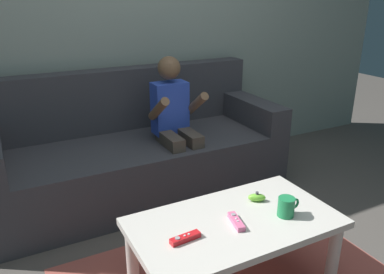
{
  "coord_description": "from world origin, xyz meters",
  "views": [
    {
      "loc": [
        -1.02,
        -1.15,
        1.39
      ],
      "look_at": [
        -0.04,
        0.74,
        0.59
      ],
      "focal_mm": 36.17,
      "sensor_mm": 36.0,
      "label": 1
    }
  ],
  "objects_px": {
    "person_seated_on_couch": "(175,121)",
    "game_remote_red_near_edge": "(185,238)",
    "couch": "(136,153)",
    "nunchuk_lime": "(257,197)",
    "coffee_table": "(234,231)",
    "coffee_mug": "(287,207)",
    "game_remote_pink_far_corner": "(236,221)"
  },
  "relations": [
    {
      "from": "person_seated_on_couch",
      "to": "game_remote_red_near_edge",
      "type": "height_order",
      "value": "person_seated_on_couch"
    },
    {
      "from": "couch",
      "to": "nunchuk_lime",
      "type": "bearing_deg",
      "value": -76.4
    },
    {
      "from": "couch",
      "to": "coffee_table",
      "type": "bearing_deg",
      "value": -86.75
    },
    {
      "from": "game_remote_red_near_edge",
      "to": "coffee_mug",
      "type": "distance_m",
      "value": 0.52
    },
    {
      "from": "coffee_table",
      "to": "coffee_mug",
      "type": "relative_size",
      "value": 8.31
    },
    {
      "from": "person_seated_on_couch",
      "to": "nunchuk_lime",
      "type": "relative_size",
      "value": 9.93
    },
    {
      "from": "couch",
      "to": "coffee_table",
      "type": "xyz_separation_m",
      "value": [
        0.07,
        -1.18,
        0.03
      ]
    },
    {
      "from": "couch",
      "to": "game_remote_red_near_edge",
      "type": "xyz_separation_m",
      "value": [
        -0.21,
        -1.22,
        0.1
      ]
    },
    {
      "from": "game_remote_red_near_edge",
      "to": "nunchuk_lime",
      "type": "bearing_deg",
      "value": 15.52
    },
    {
      "from": "game_remote_red_near_edge",
      "to": "game_remote_pink_far_corner",
      "type": "bearing_deg",
      "value": 1.42
    },
    {
      "from": "coffee_table",
      "to": "game_remote_pink_far_corner",
      "type": "distance_m",
      "value": 0.08
    },
    {
      "from": "coffee_table",
      "to": "coffee_mug",
      "type": "xyz_separation_m",
      "value": [
        0.24,
        -0.08,
        0.11
      ]
    },
    {
      "from": "couch",
      "to": "nunchuk_lime",
      "type": "height_order",
      "value": "couch"
    },
    {
      "from": "coffee_table",
      "to": "game_remote_pink_far_corner",
      "type": "xyz_separation_m",
      "value": [
        -0.01,
        -0.03,
        0.07
      ]
    },
    {
      "from": "coffee_table",
      "to": "person_seated_on_couch",
      "type": "bearing_deg",
      "value": 80.62
    },
    {
      "from": "person_seated_on_couch",
      "to": "nunchuk_lime",
      "type": "bearing_deg",
      "value": -88.05
    },
    {
      "from": "couch",
      "to": "game_remote_red_near_edge",
      "type": "height_order",
      "value": "couch"
    },
    {
      "from": "game_remote_red_near_edge",
      "to": "coffee_mug",
      "type": "xyz_separation_m",
      "value": [
        0.52,
        -0.04,
        0.04
      ]
    },
    {
      "from": "person_seated_on_couch",
      "to": "nunchuk_lime",
      "type": "distance_m",
      "value": 0.92
    },
    {
      "from": "game_remote_pink_far_corner",
      "to": "couch",
      "type": "bearing_deg",
      "value": 92.57
    },
    {
      "from": "nunchuk_lime",
      "to": "coffee_table",
      "type": "bearing_deg",
      "value": -153.97
    },
    {
      "from": "game_remote_pink_far_corner",
      "to": "coffee_mug",
      "type": "relative_size",
      "value": 1.22
    },
    {
      "from": "couch",
      "to": "coffee_mug",
      "type": "distance_m",
      "value": 1.31
    },
    {
      "from": "person_seated_on_couch",
      "to": "couch",
      "type": "bearing_deg",
      "value": 141.64
    },
    {
      "from": "nunchuk_lime",
      "to": "coffee_mug",
      "type": "bearing_deg",
      "value": -76.62
    },
    {
      "from": "coffee_table",
      "to": "couch",
      "type": "bearing_deg",
      "value": 93.25
    },
    {
      "from": "game_remote_red_near_edge",
      "to": "nunchuk_lime",
      "type": "relative_size",
      "value": 1.43
    },
    {
      "from": "person_seated_on_couch",
      "to": "nunchuk_lime",
      "type": "height_order",
      "value": "person_seated_on_couch"
    },
    {
      "from": "game_remote_red_near_edge",
      "to": "coffee_mug",
      "type": "bearing_deg",
      "value": -4.87
    },
    {
      "from": "coffee_table",
      "to": "coffee_mug",
      "type": "distance_m",
      "value": 0.27
    },
    {
      "from": "nunchuk_lime",
      "to": "game_remote_pink_far_corner",
      "type": "height_order",
      "value": "nunchuk_lime"
    },
    {
      "from": "game_remote_red_near_edge",
      "to": "coffee_mug",
      "type": "relative_size",
      "value": 1.21
    }
  ]
}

